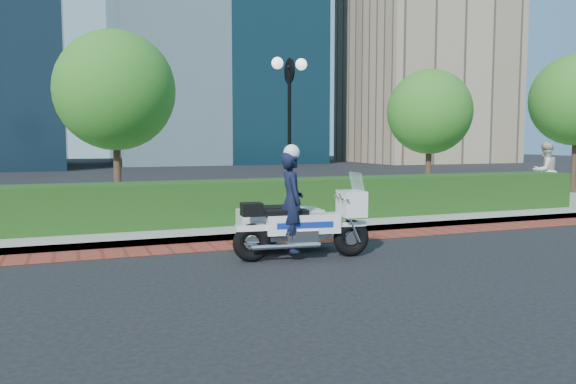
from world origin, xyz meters
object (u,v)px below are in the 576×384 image
object	(u,v)px
tree_c	(430,112)
lamppost	(289,109)
police_motorcycle	(292,218)
tree_b	(115,91)
pedestrian	(545,171)

from	to	relation	value
tree_c	lamppost	bearing A→B (deg)	-166.70
lamppost	police_motorcycle	world-z (taller)	lamppost
lamppost	tree_c	bearing A→B (deg)	13.30
tree_b	tree_c	distance (m)	10.01
tree_c	police_motorcycle	xyz separation A→B (m)	(-7.41, -6.35, -2.35)
pedestrian	tree_b	bearing A→B (deg)	-4.82
lamppost	tree_c	world-z (taller)	tree_c
lamppost	pedestrian	world-z (taller)	lamppost
tree_b	lamppost	bearing A→B (deg)	-16.11
tree_b	police_motorcycle	bearing A→B (deg)	-67.82
lamppost	tree_b	xyz separation A→B (m)	(-4.50, 1.30, 0.48)
lamppost	tree_c	distance (m)	5.65
tree_c	pedestrian	xyz separation A→B (m)	(3.34, -1.71, -1.94)
tree_b	pedestrian	world-z (taller)	tree_b
tree_b	tree_c	bearing A→B (deg)	-0.00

